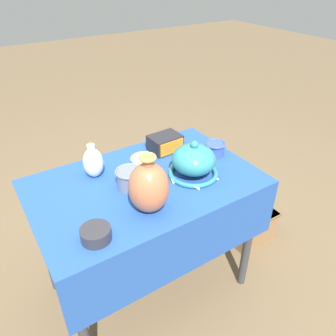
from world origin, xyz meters
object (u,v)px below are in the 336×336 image
Objects in this scene: wooden_crate at (246,221)px; vase_dome_bell at (194,162)px; mosaic_tile_box at (165,143)px; jar_round_porcelain at (93,162)px; cup_wide_celadon at (143,163)px; vase_tall_bulbous at (149,187)px; pot_squat_charcoal at (96,234)px; cup_wide_cobalt at (215,148)px; cup_wide_slate at (130,178)px.

vase_dome_bell is at bearing -169.50° from wooden_crate.
mosaic_tile_box is at bearing 86.47° from vase_dome_bell.
vase_dome_bell is at bearing -31.73° from jar_round_porcelain.
mosaic_tile_box is 0.22m from cup_wide_celadon.
vase_tall_bulbous is 0.50m from mosaic_tile_box.
jar_round_porcelain reaches higher than pot_squat_charcoal.
mosaic_tile_box is 0.71m from pot_squat_charcoal.
cup_wide_cobalt is 0.74m from wooden_crate.
wooden_crate is at bearing 13.14° from vase_tall_bulbous.
pot_squat_charcoal is (-0.25, -0.04, -0.09)m from vase_tall_bulbous.
cup_wide_slate is (0.10, -0.17, -0.03)m from jar_round_porcelain.
vase_dome_bell is 1.48× the size of jar_round_porcelain.
vase_tall_bulbous is at bearing -165.86° from wooden_crate.
cup_wide_slate reaches higher than wooden_crate.
jar_round_porcelain reaches higher than cup_wide_slate.
cup_wide_cobalt reaches higher than pot_squat_charcoal.
pot_squat_charcoal is at bearing -162.22° from cup_wide_cobalt.
cup_wide_slate is at bearing 41.40° from pot_squat_charcoal.
cup_wide_slate is (0.00, 0.18, -0.06)m from vase_tall_bulbous.
mosaic_tile_box is 0.87m from wooden_crate.
cup_wide_slate is at bearing -150.25° from mosaic_tile_box.
vase_tall_bulbous is at bearing -114.48° from cup_wide_celadon.
mosaic_tile_box reaches higher than pot_squat_charcoal.
vase_dome_bell is at bearing -155.84° from cup_wide_cobalt.
wooden_crate is (0.53, -0.18, -0.67)m from mosaic_tile_box.
mosaic_tile_box reaches higher than cup_wide_celadon.
cup_wide_cobalt is (0.19, -0.18, -0.00)m from mosaic_tile_box.
wooden_crate is at bearing -0.45° from cup_wide_cobalt.
mosaic_tile_box is 0.53× the size of wooden_crate.
mosaic_tile_box is 0.26m from cup_wide_cobalt.
pot_squat_charcoal is at bearing -140.00° from cup_wide_celadon.
wooden_crate is (0.94, -0.15, -0.70)m from jar_round_porcelain.
vase_tall_bulbous reaches higher than wooden_crate.
jar_round_porcelain is (-0.10, 0.35, -0.04)m from vase_tall_bulbous.
jar_round_porcelain is 0.63m from cup_wide_cobalt.
jar_round_porcelain is at bearing 68.61° from pot_squat_charcoal.
wooden_crate is at bearing -21.87° from mosaic_tile_box.
vase_dome_bell is 0.78× the size of wooden_crate.
cup_wide_cobalt is at bearing -14.01° from jar_round_porcelain.
pot_squat_charcoal is at bearing -111.39° from jar_round_porcelain.
cup_wide_cobalt is (0.51, 0.02, -0.01)m from cup_wide_slate.
cup_wide_cobalt is (0.61, -0.15, -0.04)m from jar_round_porcelain.
vase_tall_bulbous is 1.51× the size of mosaic_tile_box.
cup_wide_celadon is 0.39m from cup_wide_cobalt.
cup_wide_cobalt is at bearing 21.44° from vase_tall_bulbous.
vase_dome_bell is 2.01× the size of cup_wide_celadon.
cup_wide_cobalt is at bearing -179.45° from wooden_crate.
jar_round_porcelain is at bearing 148.27° from vase_dome_bell.
cup_wide_cobalt is at bearing 24.16° from vase_dome_bell.
pot_squat_charcoal is (-0.57, -0.42, -0.02)m from mosaic_tile_box.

